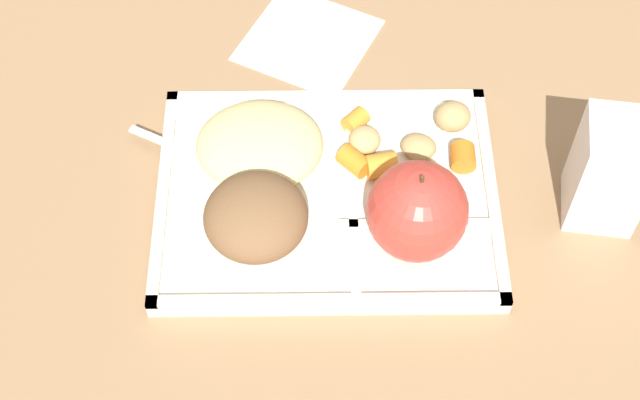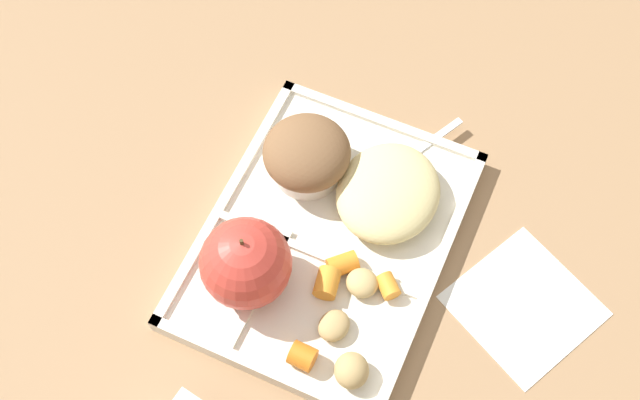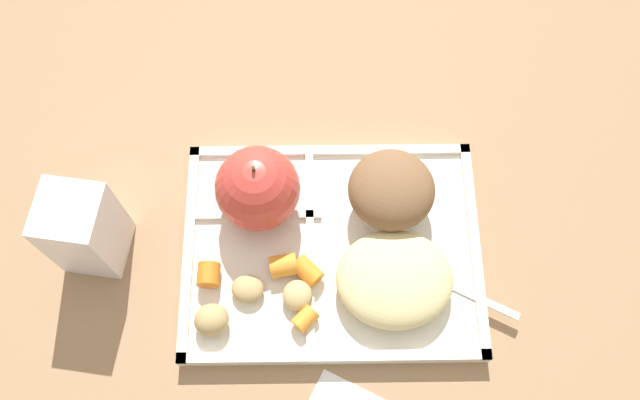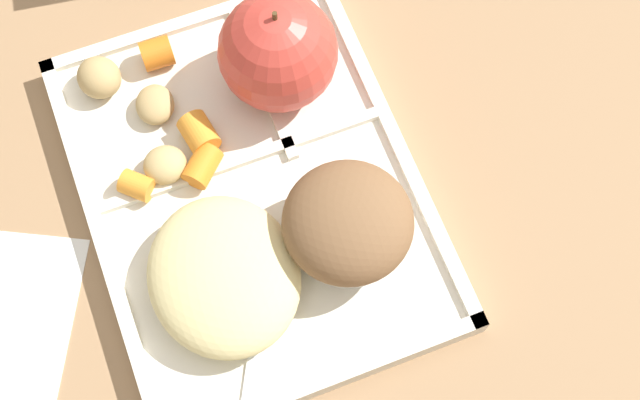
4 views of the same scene
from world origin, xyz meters
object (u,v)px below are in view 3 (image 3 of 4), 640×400
at_px(plastic_fork, 436,278).
at_px(milk_carton, 84,230).
at_px(bran_muffin, 391,192).
at_px(green_apple, 258,188).
at_px(lunch_tray, 331,250).

bearing_deg(plastic_fork, milk_carton, 173.12).
bearing_deg(plastic_fork, bran_muffin, 118.00).
height_order(green_apple, bran_muffin, green_apple).
height_order(lunch_tray, bran_muffin, bran_muffin).
bearing_deg(lunch_tray, milk_carton, 178.17).
distance_m(lunch_tray, green_apple, 0.10).
xyz_separation_m(green_apple, milk_carton, (-0.17, -0.04, -0.00)).
bearing_deg(lunch_tray, green_apple, 146.29).
xyz_separation_m(green_apple, plastic_fork, (0.18, -0.09, -0.04)).
bearing_deg(lunch_tray, bran_muffin, 38.66).
relative_size(lunch_tray, bran_muffin, 3.44).
bearing_deg(milk_carton, plastic_fork, 1.82).
relative_size(bran_muffin, milk_carton, 0.80).
bearing_deg(bran_muffin, milk_carton, -172.26).
xyz_separation_m(lunch_tray, plastic_fork, (0.11, -0.04, 0.01)).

